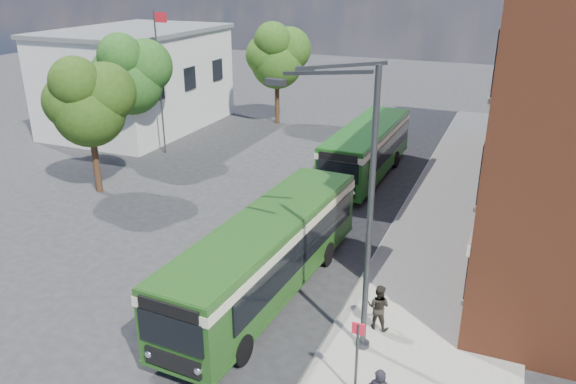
% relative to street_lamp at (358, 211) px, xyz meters
% --- Properties ---
extents(ground, '(120.00, 120.00, 0.00)m').
position_rel_street_lamp_xyz_m(ground, '(-4.84, 2.00, -4.79)').
color(ground, '#29292C').
rests_on(ground, ground).
extents(pavement, '(6.00, 48.00, 0.15)m').
position_rel_street_lamp_xyz_m(pavement, '(2.16, 10.00, -4.72)').
color(pavement, gray).
rests_on(pavement, ground).
extents(kerb_line, '(0.12, 48.00, 0.01)m').
position_rel_street_lamp_xyz_m(kerb_line, '(-0.89, 10.00, -4.79)').
color(kerb_line, beige).
rests_on(kerb_line, ground).
extents(white_building, '(9.40, 13.40, 7.30)m').
position_rel_street_lamp_xyz_m(white_building, '(-22.84, 20.00, -1.13)').
color(white_building, silver).
rests_on(white_building, ground).
extents(flagpole, '(0.95, 0.10, 9.00)m').
position_rel_street_lamp_xyz_m(flagpole, '(-17.29, 15.00, 0.15)').
color(flagpole, '#36383B').
rests_on(flagpole, ground).
extents(street_lamp, '(2.96, 2.38, 9.00)m').
position_rel_street_lamp_xyz_m(street_lamp, '(0.00, 0.00, 0.00)').
color(street_lamp, '#36383B').
rests_on(street_lamp, ground).
extents(bus_stop_sign, '(0.35, 0.08, 2.52)m').
position_rel_street_lamp_xyz_m(bus_stop_sign, '(0.76, -2.20, -3.28)').
color(bus_stop_sign, '#36383B').
rests_on(bus_stop_sign, ground).
extents(bus_front, '(3.15, 11.79, 3.02)m').
position_rel_street_lamp_xyz_m(bus_front, '(-3.84, 1.92, -2.96)').
color(bus_front, '#214D18').
rests_on(bus_front, ground).
extents(bus_rear, '(2.80, 10.44, 3.02)m').
position_rel_street_lamp_xyz_m(bus_rear, '(-3.89, 15.71, -2.96)').
color(bus_rear, '#1C5518').
rests_on(bus_rear, ground).
extents(pedestrian_b, '(0.82, 0.66, 1.60)m').
position_rel_street_lamp_xyz_m(pedestrian_b, '(0.54, 1.15, -3.84)').
color(pedestrian_b, black).
rests_on(pedestrian_b, pavement).
extents(tree_left, '(4.37, 4.15, 7.37)m').
position_rel_street_lamp_xyz_m(tree_left, '(-16.63, 7.73, 0.21)').
color(tree_left, '#392514').
rests_on(tree_left, ground).
extents(tree_mid, '(4.64, 4.41, 7.84)m').
position_rel_street_lamp_xyz_m(tree_mid, '(-18.61, 13.82, 0.53)').
color(tree_mid, '#392514').
rests_on(tree_mid, ground).
extents(tree_right, '(4.62, 4.39, 7.80)m').
position_rel_street_lamp_xyz_m(tree_right, '(-13.56, 24.87, 0.50)').
color(tree_right, '#392514').
rests_on(tree_right, ground).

